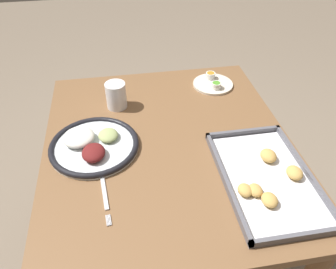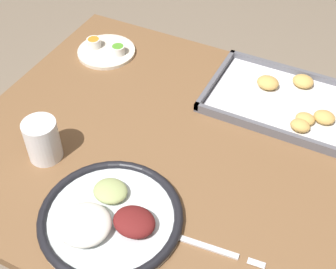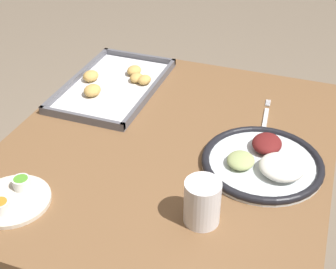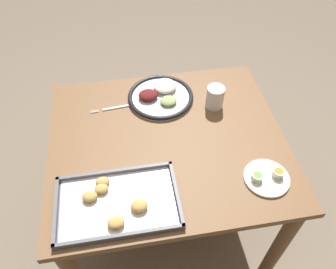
% 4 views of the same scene
% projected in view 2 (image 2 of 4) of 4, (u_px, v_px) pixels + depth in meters
% --- Properties ---
extents(dining_table, '(0.97, 0.85, 0.73)m').
position_uv_depth(dining_table, '(169.00, 176.00, 1.21)').
color(dining_table, brown).
rests_on(dining_table, ground_plane).
extents(dinner_plate, '(0.30, 0.30, 0.05)m').
position_uv_depth(dinner_plate, '(109.00, 217.00, 0.96)').
color(dinner_plate, silver).
rests_on(dinner_plate, dining_table).
extents(fork, '(0.22, 0.03, 0.00)m').
position_uv_depth(fork, '(205.00, 246.00, 0.93)').
color(fork, silver).
rests_on(fork, dining_table).
extents(saucer_plate, '(0.17, 0.17, 0.04)m').
position_uv_depth(saucer_plate, '(106.00, 50.00, 1.39)').
color(saucer_plate, beige).
rests_on(saucer_plate, dining_table).
extents(baking_tray, '(0.43, 0.27, 0.04)m').
position_uv_depth(baking_tray, '(292.00, 103.00, 1.22)').
color(baking_tray, '#595960').
rests_on(baking_tray, dining_table).
extents(drinking_cup, '(0.08, 0.08, 0.10)m').
position_uv_depth(drinking_cup, '(43.00, 140.00, 1.07)').
color(drinking_cup, white).
rests_on(drinking_cup, dining_table).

